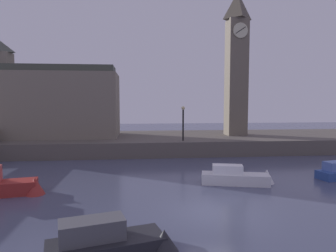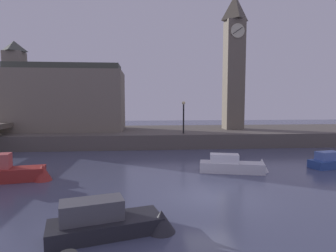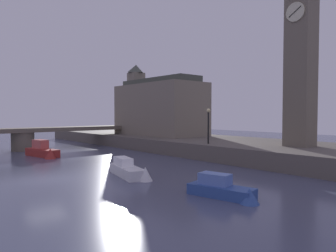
% 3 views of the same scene
% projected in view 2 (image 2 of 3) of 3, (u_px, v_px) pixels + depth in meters
% --- Properties ---
extents(ground_plane, '(120.00, 120.00, 0.00)m').
position_uv_depth(ground_plane, '(211.00, 197.00, 13.82)').
color(ground_plane, '#474C66').
extents(far_embankment, '(70.00, 12.00, 1.50)m').
position_uv_depth(far_embankment, '(171.00, 135.00, 33.61)').
color(far_embankment, '#5B544C').
rests_on(far_embankment, ground).
extents(clock_tower, '(2.38, 2.43, 16.18)m').
position_uv_depth(clock_tower, '(234.00, 61.00, 33.34)').
color(clock_tower, '#6B6051').
rests_on(clock_tower, far_embankment).
extents(parliament_hall, '(13.34, 6.44, 10.30)m').
position_uv_depth(parliament_hall, '(63.00, 98.00, 32.15)').
color(parliament_hall, slate).
rests_on(parliament_hall, far_embankment).
extents(streetlamp, '(0.36, 0.36, 3.42)m').
position_uv_depth(streetlamp, '(184.00, 113.00, 28.76)').
color(streetlamp, black).
rests_on(streetlamp, far_embankment).
extents(boat_barge_dark, '(4.95, 2.45, 1.48)m').
position_uv_depth(boat_barge_dark, '(117.00, 222.00, 9.94)').
color(boat_barge_dark, '#232328').
rests_on(boat_barge_dark, ground).
extents(boat_ferry_white, '(5.05, 2.21, 1.43)m').
position_uv_depth(boat_ferry_white, '(237.00, 166.00, 18.78)').
color(boat_ferry_white, silver).
rests_on(boat_ferry_white, ground).
extents(boat_dinghy_red, '(5.30, 2.16, 1.82)m').
position_uv_depth(boat_dinghy_red, '(11.00, 172.00, 16.56)').
color(boat_dinghy_red, maroon).
rests_on(boat_dinghy_red, ground).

